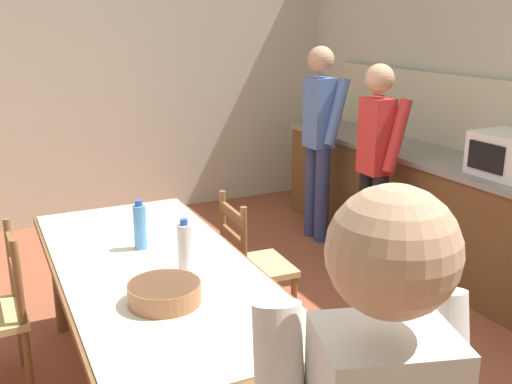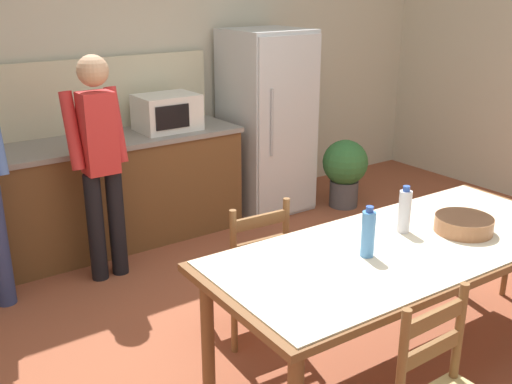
{
  "view_description": "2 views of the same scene",
  "coord_description": "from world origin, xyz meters",
  "px_view_note": "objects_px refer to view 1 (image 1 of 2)",
  "views": [
    {
      "loc": [
        2.68,
        -1.14,
        1.98
      ],
      "look_at": [
        -0.06,
        0.24,
        1.07
      ],
      "focal_mm": 42.0,
      "sensor_mm": 36.0,
      "label": 1
    },
    {
      "loc": [
        -2.34,
        -2.28,
        2.1
      ],
      "look_at": [
        -0.49,
        0.33,
        0.98
      ],
      "focal_mm": 42.0,
      "sensor_mm": 36.0,
      "label": 2
    }
  ],
  "objects_px": {
    "bottle_near_centre": "(140,226)",
    "person_at_sink": "(320,134)",
    "chair_side_far_left": "(253,266)",
    "person_at_counter": "(376,159)",
    "microwave": "(512,156)",
    "bottle_off_centre": "(185,247)",
    "serving_bowl": "(164,292)",
    "dining_table": "(156,280)"
  },
  "relations": [
    {
      "from": "dining_table",
      "to": "serving_bowl",
      "type": "height_order",
      "value": "serving_bowl"
    },
    {
      "from": "bottle_off_centre",
      "to": "microwave",
      "type": "bearing_deg",
      "value": 94.65
    },
    {
      "from": "microwave",
      "to": "serving_bowl",
      "type": "bearing_deg",
      "value": -79.86
    },
    {
      "from": "microwave",
      "to": "serving_bowl",
      "type": "xyz_separation_m",
      "value": [
        0.47,
        -2.64,
        -0.24
      ]
    },
    {
      "from": "microwave",
      "to": "chair_side_far_left",
      "type": "height_order",
      "value": "microwave"
    },
    {
      "from": "person_at_counter",
      "to": "serving_bowl",
      "type": "bearing_deg",
      "value": -148.89
    },
    {
      "from": "person_at_counter",
      "to": "chair_side_far_left",
      "type": "bearing_deg",
      "value": -161.97
    },
    {
      "from": "microwave",
      "to": "bottle_off_centre",
      "type": "height_order",
      "value": "microwave"
    },
    {
      "from": "bottle_off_centre",
      "to": "serving_bowl",
      "type": "bearing_deg",
      "value": -35.73
    },
    {
      "from": "dining_table",
      "to": "person_at_counter",
      "type": "relative_size",
      "value": 1.37
    },
    {
      "from": "dining_table",
      "to": "person_at_counter",
      "type": "xyz_separation_m",
      "value": [
        -0.89,
        2.04,
        0.22
      ]
    },
    {
      "from": "serving_bowl",
      "to": "person_at_sink",
      "type": "bearing_deg",
      "value": 134.63
    },
    {
      "from": "dining_table",
      "to": "person_at_sink",
      "type": "height_order",
      "value": "person_at_sink"
    },
    {
      "from": "chair_side_far_left",
      "to": "person_at_counter",
      "type": "relative_size",
      "value": 0.55
    },
    {
      "from": "microwave",
      "to": "person_at_sink",
      "type": "relative_size",
      "value": 0.29
    },
    {
      "from": "bottle_off_centre",
      "to": "dining_table",
      "type": "bearing_deg",
      "value": -134.82
    },
    {
      "from": "bottle_near_centre",
      "to": "bottle_off_centre",
      "type": "relative_size",
      "value": 1.0
    },
    {
      "from": "person_at_sink",
      "to": "person_at_counter",
      "type": "height_order",
      "value": "person_at_sink"
    },
    {
      "from": "bottle_near_centre",
      "to": "chair_side_far_left",
      "type": "xyz_separation_m",
      "value": [
        -0.2,
        0.77,
        -0.46
      ]
    },
    {
      "from": "serving_bowl",
      "to": "person_at_sink",
      "type": "height_order",
      "value": "person_at_sink"
    },
    {
      "from": "bottle_near_centre",
      "to": "dining_table",
      "type": "bearing_deg",
      "value": -1.54
    },
    {
      "from": "bottle_near_centre",
      "to": "person_at_sink",
      "type": "distance_m",
      "value": 2.51
    },
    {
      "from": "microwave",
      "to": "chair_side_far_left",
      "type": "distance_m",
      "value": 1.92
    },
    {
      "from": "dining_table",
      "to": "serving_bowl",
      "type": "bearing_deg",
      "value": -11.85
    },
    {
      "from": "dining_table",
      "to": "bottle_near_centre",
      "type": "height_order",
      "value": "bottle_near_centre"
    },
    {
      "from": "microwave",
      "to": "person_at_sink",
      "type": "bearing_deg",
      "value": -163.09
    },
    {
      "from": "serving_bowl",
      "to": "chair_side_far_left",
      "type": "relative_size",
      "value": 0.35
    },
    {
      "from": "serving_bowl",
      "to": "bottle_off_centre",
      "type": "bearing_deg",
      "value": 144.27
    },
    {
      "from": "microwave",
      "to": "dining_table",
      "type": "xyz_separation_m",
      "value": [
        0.08,
        -2.56,
        -0.36
      ]
    },
    {
      "from": "chair_side_far_left",
      "to": "person_at_counter",
      "type": "distance_m",
      "value": 1.41
    },
    {
      "from": "bottle_near_centre",
      "to": "person_at_sink",
      "type": "height_order",
      "value": "person_at_sink"
    },
    {
      "from": "bottle_near_centre",
      "to": "person_at_sink",
      "type": "bearing_deg",
      "value": 125.2
    },
    {
      "from": "microwave",
      "to": "serving_bowl",
      "type": "relative_size",
      "value": 1.56
    },
    {
      "from": "bottle_off_centre",
      "to": "person_at_sink",
      "type": "relative_size",
      "value": 0.16
    },
    {
      "from": "dining_table",
      "to": "bottle_near_centre",
      "type": "distance_m",
      "value": 0.34
    },
    {
      "from": "bottle_off_centre",
      "to": "chair_side_far_left",
      "type": "distance_m",
      "value": 1.0
    },
    {
      "from": "serving_bowl",
      "to": "person_at_sink",
      "type": "distance_m",
      "value": 3.01
    },
    {
      "from": "person_at_sink",
      "to": "bottle_near_centre",
      "type": "bearing_deg",
      "value": -144.8
    },
    {
      "from": "bottle_near_centre",
      "to": "bottle_off_centre",
      "type": "xyz_separation_m",
      "value": [
        0.39,
        0.11,
        0.0
      ]
    },
    {
      "from": "bottle_off_centre",
      "to": "serving_bowl",
      "type": "relative_size",
      "value": 0.84
    },
    {
      "from": "bottle_near_centre",
      "to": "serving_bowl",
      "type": "xyz_separation_m",
      "value": [
        0.67,
        -0.09,
        -0.07
      ]
    },
    {
      "from": "serving_bowl",
      "to": "person_at_counter",
      "type": "bearing_deg",
      "value": 121.11
    }
  ]
}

